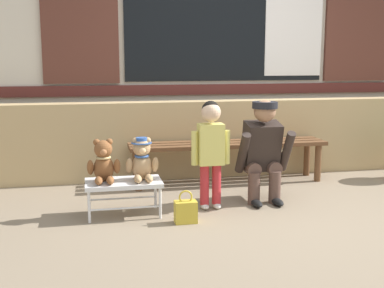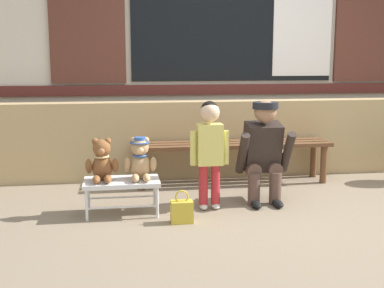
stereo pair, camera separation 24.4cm
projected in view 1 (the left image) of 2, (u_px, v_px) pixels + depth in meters
The scene contains 10 objects.
ground_plane at pixel (280, 211), 4.36m from camera, with size 60.00×60.00×0.00m, color #84725B.
brick_low_wall at pixel (235, 138), 5.66m from camera, with size 7.59×0.25×0.85m, color tan.
shop_facade at pixel (224, 20), 5.93m from camera, with size 7.75×0.26×3.53m.
wooden_bench_long at pixel (228, 148), 5.28m from camera, with size 2.10×0.40×0.44m.
small_display_bench at pixel (124, 185), 4.20m from camera, with size 0.64×0.36×0.30m.
teddy_bear_plain at pixel (104, 163), 4.14m from camera, with size 0.28×0.26×0.36m.
teddy_bear_with_hat at pixel (142, 160), 4.20m from camera, with size 0.28×0.27×0.36m.
child_standing at pixel (211, 143), 4.34m from camera, with size 0.35×0.18×0.96m.
adult_crouching at pixel (263, 151), 4.58m from camera, with size 0.50×0.49×0.95m.
handbag_on_ground at pixel (186, 211), 4.03m from camera, with size 0.18×0.11×0.27m.
Camera 1 is at (-1.61, -3.95, 1.33)m, focal length 46.54 mm.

